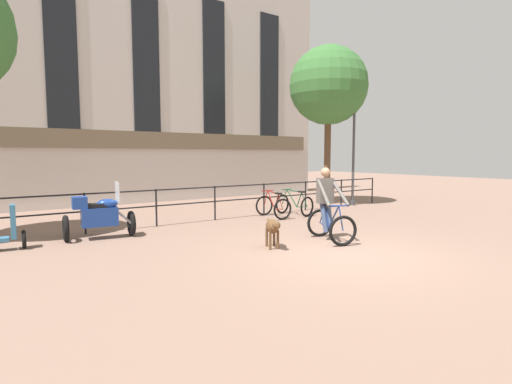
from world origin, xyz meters
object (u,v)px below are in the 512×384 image
parked_bicycle_near_lamp (273,206)px  parked_bicycle_mid_left (295,204)px  cyclist_with_bike (328,208)px  parked_motorcycle (99,215)px  dog (273,227)px  street_lamp (354,142)px

parked_bicycle_near_lamp → parked_bicycle_mid_left: (0.90, 0.00, 0.00)m
cyclist_with_bike → parked_bicycle_mid_left: bearing=78.3°
parked_motorcycle → parked_bicycle_near_lamp: parked_motorcycle is taller
dog → parked_bicycle_near_lamp: (2.61, 3.30, -0.09)m
dog → parked_motorcycle: bearing=154.8°
cyclist_with_bike → parked_motorcycle: (-4.34, 3.27, -0.20)m
dog → parked_bicycle_mid_left: size_ratio=0.68×
dog → parked_bicycle_near_lamp: 4.21m
parked_bicycle_near_lamp → dog: bearing=56.1°
parked_bicycle_near_lamp → parked_motorcycle: bearing=5.8°
parked_bicycle_mid_left → street_lamp: size_ratio=0.27×
cyclist_with_bike → parked_bicycle_mid_left: size_ratio=1.41×
cyclist_with_bike → dog: 1.61m
dog → street_lamp: street_lamp is taller
parked_bicycle_mid_left → street_lamp: (3.65, 0.68, 2.14)m
street_lamp → parked_motorcycle: bearing=-175.4°
parked_motorcycle → cyclist_with_bike: bearing=-120.2°
parked_motorcycle → parked_bicycle_mid_left: bearing=-82.1°
cyclist_with_bike → parked_bicycle_near_lamp: bearing=91.0°
parked_bicycle_near_lamp → parked_bicycle_mid_left: same height
parked_motorcycle → parked_bicycle_near_lamp: (5.37, 0.13, -0.20)m
parked_motorcycle → street_lamp: bearing=-78.6°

